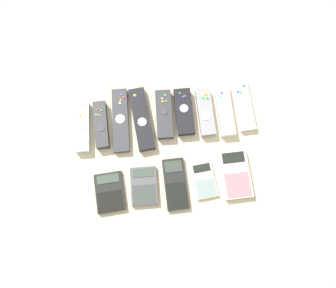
# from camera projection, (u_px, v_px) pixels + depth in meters

# --- Properties ---
(ground_plane) EXTENTS (3.00, 3.00, 0.00)m
(ground_plane) POSITION_uv_depth(u_px,v_px,m) (169.00, 153.00, 1.04)
(ground_plane) COLOR beige
(remote_0) EXTENTS (0.05, 0.17, 0.03)m
(remote_0) POSITION_uv_depth(u_px,v_px,m) (83.00, 127.00, 1.05)
(remote_0) COLOR silver
(remote_0) RESTS_ON ground_plane
(remote_1) EXTENTS (0.04, 0.15, 0.03)m
(remote_1) POSITION_uv_depth(u_px,v_px,m) (101.00, 125.00, 1.05)
(remote_1) COLOR #333338
(remote_1) RESTS_ON ground_plane
(remote_2) EXTENTS (0.06, 0.22, 0.02)m
(remote_2) POSITION_uv_depth(u_px,v_px,m) (121.00, 120.00, 1.06)
(remote_2) COLOR #333338
(remote_2) RESTS_ON ground_plane
(remote_3) EXTENTS (0.07, 0.21, 0.02)m
(remote_3) POSITION_uv_depth(u_px,v_px,m) (142.00, 119.00, 1.06)
(remote_3) COLOR black
(remote_3) RESTS_ON ground_plane
(remote_4) EXTENTS (0.06, 0.17, 0.03)m
(remote_4) POSITION_uv_depth(u_px,v_px,m) (163.00, 115.00, 1.06)
(remote_4) COLOR #333338
(remote_4) RESTS_ON ground_plane
(remote_5) EXTENTS (0.06, 0.16, 0.03)m
(remote_5) POSITION_uv_depth(u_px,v_px,m) (184.00, 112.00, 1.06)
(remote_5) COLOR black
(remote_5) RESTS_ON ground_plane
(remote_6) EXTENTS (0.05, 0.16, 0.03)m
(remote_6) POSITION_uv_depth(u_px,v_px,m) (205.00, 112.00, 1.06)
(remote_6) COLOR gray
(remote_6) RESTS_ON ground_plane
(remote_7) EXTENTS (0.05, 0.18, 0.03)m
(remote_7) POSITION_uv_depth(u_px,v_px,m) (225.00, 110.00, 1.06)
(remote_7) COLOR silver
(remote_7) RESTS_ON ground_plane
(remote_8) EXTENTS (0.05, 0.17, 0.02)m
(remote_8) POSITION_uv_depth(u_px,v_px,m) (243.00, 105.00, 1.07)
(remote_8) COLOR white
(remote_8) RESTS_ON ground_plane
(calculator_0) EXTENTS (0.09, 0.12, 0.01)m
(calculator_0) POSITION_uv_depth(u_px,v_px,m) (110.00, 192.00, 1.00)
(calculator_0) COLOR black
(calculator_0) RESTS_ON ground_plane
(calculator_1) EXTENTS (0.09, 0.12, 0.02)m
(calculator_1) POSITION_uv_depth(u_px,v_px,m) (144.00, 186.00, 1.01)
(calculator_1) COLOR #4C4C51
(calculator_1) RESTS_ON ground_plane
(calculator_2) EXTENTS (0.07, 0.16, 0.02)m
(calculator_2) POSITION_uv_depth(u_px,v_px,m) (175.00, 184.00, 1.01)
(calculator_2) COLOR black
(calculator_2) RESTS_ON ground_plane
(calculator_3) EXTENTS (0.07, 0.12, 0.01)m
(calculator_3) POSITION_uv_depth(u_px,v_px,m) (204.00, 180.00, 1.01)
(calculator_3) COLOR beige
(calculator_3) RESTS_ON ground_plane
(calculator_4) EXTENTS (0.09, 0.15, 0.02)m
(calculator_4) POSITION_uv_depth(u_px,v_px,m) (236.00, 174.00, 1.02)
(calculator_4) COLOR beige
(calculator_4) RESTS_ON ground_plane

